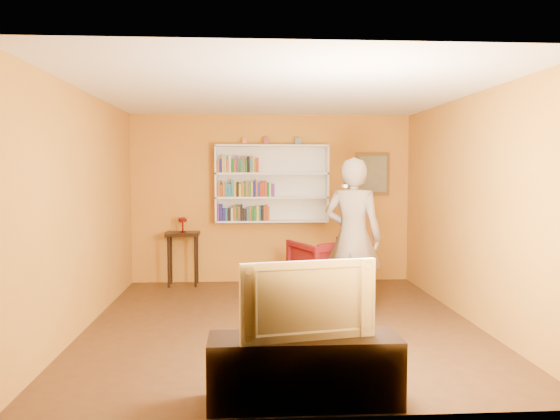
# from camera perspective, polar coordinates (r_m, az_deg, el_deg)

# --- Properties ---
(room_shell) EXTENTS (5.30, 5.80, 2.88)m
(room_shell) POSITION_cam_1_polar(r_m,az_deg,el_deg) (6.39, 0.19, -2.92)
(room_shell) COLOR #422915
(room_shell) RESTS_ON ground
(bookshelf) EXTENTS (1.80, 0.29, 1.23)m
(bookshelf) POSITION_cam_1_polar(r_m,az_deg,el_deg) (8.75, -0.87, 2.75)
(bookshelf) COLOR white
(bookshelf) RESTS_ON room_shell
(books_row_lower) EXTENTS (0.82, 0.19, 0.27)m
(books_row_lower) POSITION_cam_1_polar(r_m,az_deg,el_deg) (8.65, -3.85, -0.36)
(books_row_lower) COLOR #642B82
(books_row_lower) RESTS_ON bookshelf
(books_row_middle) EXTENTS (0.90, 0.19, 0.27)m
(books_row_middle) POSITION_cam_1_polar(r_m,az_deg,el_deg) (8.63, -3.60, 2.16)
(books_row_middle) COLOR #AA6122
(books_row_middle) RESTS_ON bookshelf
(books_row_upper) EXTENTS (0.65, 0.19, 0.27)m
(books_row_upper) POSITION_cam_1_polar(r_m,az_deg,el_deg) (8.63, -4.45, 4.68)
(books_row_upper) COLOR #AA6122
(books_row_upper) RESTS_ON bookshelf
(ornament_left) EXTENTS (0.07, 0.07, 0.10)m
(ornament_left) POSITION_cam_1_polar(r_m,az_deg,el_deg) (8.69, -3.73, 7.15)
(ornament_left) COLOR #C56638
(ornament_left) RESTS_ON bookshelf
(ornament_centre) EXTENTS (0.08, 0.08, 0.11)m
(ornament_centre) POSITION_cam_1_polar(r_m,az_deg,el_deg) (8.70, -1.43, 7.20)
(ornament_centre) COLOR brown
(ornament_centre) RESTS_ON bookshelf
(ornament_right) EXTENTS (0.08, 0.08, 0.11)m
(ornament_right) POSITION_cam_1_polar(r_m,az_deg,el_deg) (8.73, 1.85, 7.19)
(ornament_right) COLOR slate
(ornament_right) RESTS_ON bookshelf
(framed_painting) EXTENTS (0.55, 0.05, 0.70)m
(framed_painting) POSITION_cam_1_polar(r_m,az_deg,el_deg) (9.03, 9.65, 3.72)
(framed_painting) COLOR brown
(framed_painting) RESTS_ON room_shell
(console_table) EXTENTS (0.52, 0.39, 0.84)m
(console_table) POSITION_cam_1_polar(r_m,az_deg,el_deg) (8.70, -10.11, -3.24)
(console_table) COLOR black
(console_table) RESTS_ON ground
(ruby_lustre) EXTENTS (0.15, 0.14, 0.24)m
(ruby_lustre) POSITION_cam_1_polar(r_m,az_deg,el_deg) (8.67, -10.14, -1.17)
(ruby_lustre) COLOR maroon
(ruby_lustre) RESTS_ON console_table
(armchair) EXTENTS (1.17, 1.18, 0.84)m
(armchair) POSITION_cam_1_polar(r_m,az_deg,el_deg) (7.76, 5.03, -6.14)
(armchair) COLOR #4C050B
(armchair) RESTS_ON ground
(person) EXTENTS (0.84, 0.72, 1.96)m
(person) POSITION_cam_1_polar(r_m,az_deg,el_deg) (6.78, 7.63, -2.85)
(person) COLOR #6A5B4E
(person) RESTS_ON ground
(game_remote) EXTENTS (0.04, 0.15, 0.04)m
(game_remote) POSITION_cam_1_polar(r_m,az_deg,el_deg) (6.43, 6.76, 2.50)
(game_remote) COLOR white
(game_remote) RESTS_ON person
(tv_cabinet) EXTENTS (1.48, 0.44, 0.53)m
(tv_cabinet) POSITION_cam_1_polar(r_m,az_deg,el_deg) (4.37, 2.57, -16.36)
(tv_cabinet) COLOR black
(tv_cabinet) RESTS_ON ground
(television) EXTENTS (1.05, 0.34, 0.60)m
(television) POSITION_cam_1_polar(r_m,az_deg,el_deg) (4.21, 2.60, -9.14)
(television) COLOR black
(television) RESTS_ON tv_cabinet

